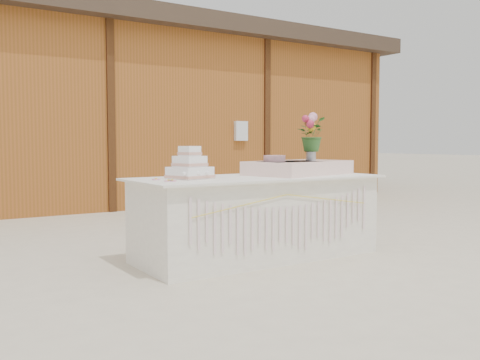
# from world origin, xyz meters

# --- Properties ---
(ground) EXTENTS (80.00, 80.00, 0.00)m
(ground) POSITION_xyz_m (0.00, 0.00, 0.00)
(ground) COLOR beige
(ground) RESTS_ON ground
(barn) EXTENTS (12.60, 4.60, 3.30)m
(barn) POSITION_xyz_m (-0.01, 5.99, 1.68)
(barn) COLOR #934D1E
(barn) RESTS_ON ground
(cake_table) EXTENTS (2.40, 1.00, 0.77)m
(cake_table) POSITION_xyz_m (0.00, -0.00, 0.39)
(cake_table) COLOR white
(cake_table) RESTS_ON ground
(wedding_cake) EXTENTS (0.39, 0.39, 0.29)m
(wedding_cake) POSITION_xyz_m (-0.68, 0.07, 0.87)
(wedding_cake) COLOR white
(wedding_cake) RESTS_ON cake_table
(pink_cake_stand) EXTENTS (0.27, 0.27, 0.20)m
(pink_cake_stand) POSITION_xyz_m (0.24, 0.05, 0.88)
(pink_cake_stand) COLOR white
(pink_cake_stand) RESTS_ON cake_table
(satin_runner) EXTENTS (1.20, 0.88, 0.14)m
(satin_runner) POSITION_xyz_m (0.54, 0.05, 0.84)
(satin_runner) COLOR #FFD6CD
(satin_runner) RESTS_ON cake_table
(flower_vase) EXTENTS (0.10, 0.10, 0.14)m
(flower_vase) POSITION_xyz_m (0.71, 0.06, 0.98)
(flower_vase) COLOR #B1B1B6
(flower_vase) RESTS_ON satin_runner
(bouquet) EXTENTS (0.42, 0.41, 0.35)m
(bouquet) POSITION_xyz_m (0.71, 0.06, 1.22)
(bouquet) COLOR #2D5C25
(bouquet) RESTS_ON flower_vase
(loose_flowers) EXTENTS (0.21, 0.37, 0.02)m
(loose_flowers) POSITION_xyz_m (-0.94, 0.00, 0.78)
(loose_flowers) COLOR pink
(loose_flowers) RESTS_ON cake_table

